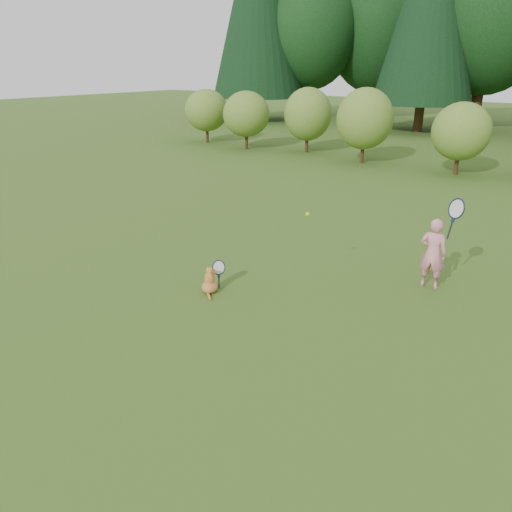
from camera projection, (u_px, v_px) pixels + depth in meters
The scene contains 5 objects.
ground at pixel (215, 311), 7.70m from camera, with size 100.00×100.00×0.00m, color #2E4D15.
shrub_row at pixel (458, 131), 17.06m from camera, with size 28.00×3.00×2.80m, color #516F22, non-canonical shape.
child at pixel (434, 252), 8.29m from camera, with size 0.70×0.46×1.81m.
cat at pixel (210, 279), 8.26m from camera, with size 0.45×0.68×0.61m.
tennis_ball at pixel (308, 214), 8.28m from camera, with size 0.07×0.07×0.07m.
Camera 1 is at (4.51, -5.23, 3.56)m, focal length 35.00 mm.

